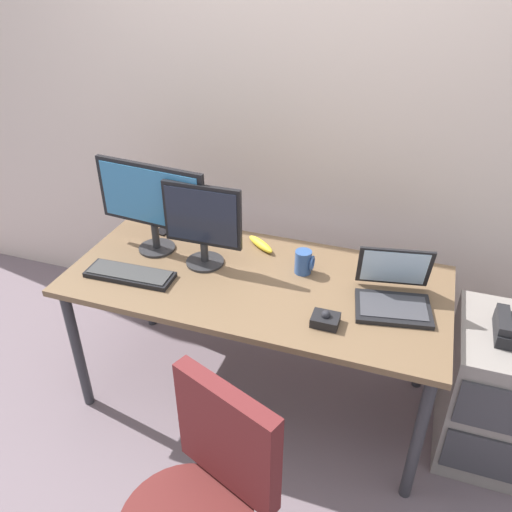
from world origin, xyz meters
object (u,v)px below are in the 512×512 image
at_px(trackball_mouse, 325,319).
at_px(monitor_side, 202,222).
at_px(laptop, 393,293).
at_px(cell_phone, 167,228).
at_px(monitor_main, 151,201).
at_px(keyboard, 130,274).
at_px(file_cabinet, 495,392).
at_px(banana, 261,244).
at_px(coffee_mug, 304,262).

bearing_deg(trackball_mouse, monitor_side, 158.03).
height_order(laptop, cell_phone, laptop).
bearing_deg(trackball_mouse, laptop, 43.84).
relative_size(monitor_main, keyboard, 1.38).
relative_size(keyboard, laptop, 1.16).
xyz_separation_m(file_cabinet, monitor_main, (-1.66, 0.03, 0.67)).
xyz_separation_m(file_cabinet, trackball_mouse, (-0.74, -0.27, 0.43)).
bearing_deg(file_cabinet, cell_phone, 172.48).
bearing_deg(monitor_side, monitor_main, 171.88).
bearing_deg(monitor_side, laptop, -1.90).
bearing_deg(cell_phone, banana, 10.63).
xyz_separation_m(coffee_mug, banana, (-0.26, 0.15, -0.04)).
xyz_separation_m(keyboard, coffee_mug, (0.74, 0.29, 0.04)).
distance_m(monitor_main, trackball_mouse, 1.00).
bearing_deg(monitor_side, coffee_mug, 9.34).
distance_m(monitor_side, cell_phone, 0.46).
bearing_deg(monitor_side, file_cabinet, 0.57).
bearing_deg(trackball_mouse, cell_phone, 152.70).
height_order(laptop, coffee_mug, laptop).
bearing_deg(coffee_mug, monitor_main, -177.17).
bearing_deg(cell_phone, trackball_mouse, -14.82).
distance_m(monitor_side, trackball_mouse, 0.72).
xyz_separation_m(laptop, trackball_mouse, (-0.24, -0.23, -0.03)).
bearing_deg(monitor_side, cell_phone, 143.51).
bearing_deg(file_cabinet, trackball_mouse, -159.88).
distance_m(file_cabinet, trackball_mouse, 0.90).
height_order(monitor_side, coffee_mug, monitor_side).
relative_size(monitor_side, keyboard, 0.97).
distance_m(monitor_main, banana, 0.57).
distance_m(keyboard, laptop, 1.17).
xyz_separation_m(trackball_mouse, cell_phone, (-0.97, 0.50, -0.02)).
bearing_deg(banana, cell_phone, 178.15).
height_order(monitor_main, laptop, monitor_main).
height_order(monitor_side, trackball_mouse, monitor_side).
relative_size(trackball_mouse, banana, 0.58).
relative_size(coffee_mug, banana, 0.59).
bearing_deg(coffee_mug, trackball_mouse, -62.12).
relative_size(monitor_main, monitor_side, 1.42).
distance_m(keyboard, trackball_mouse, 0.92).
xyz_separation_m(monitor_main, keyboard, (0.00, -0.26, -0.25)).
height_order(laptop, banana, laptop).
distance_m(file_cabinet, cell_phone, 1.77).
bearing_deg(cell_phone, monitor_main, -64.70).
xyz_separation_m(keyboard, laptop, (1.16, 0.19, 0.04)).
distance_m(monitor_main, monitor_side, 0.28).
xyz_separation_m(laptop, banana, (-0.67, 0.25, -0.03)).
height_order(file_cabinet, keyboard, keyboard).
height_order(monitor_side, banana, monitor_side).
distance_m(cell_phone, banana, 0.53).
bearing_deg(cell_phone, laptop, -0.10).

